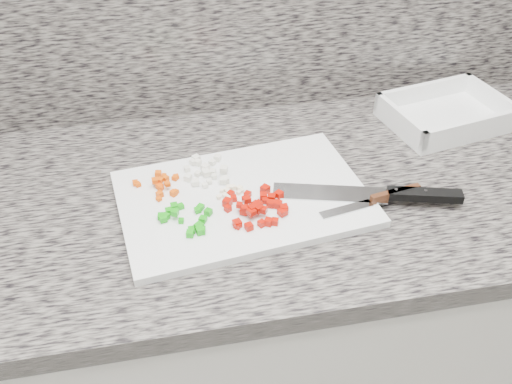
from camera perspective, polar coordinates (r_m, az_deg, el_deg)
cabinet at (r=1.43m, az=0.61°, el=-14.41°), size 3.92×0.62×0.86m
countertop at (r=1.10m, az=0.77°, el=-0.16°), size 3.96×0.64×0.04m
cutting_board at (r=1.05m, az=-1.28°, el=-0.64°), size 0.48×0.35×0.01m
carrot_pile at (r=1.07m, az=-9.48°, el=0.82°), size 0.09×0.09×0.02m
onion_pile at (r=1.10m, az=-4.93°, el=2.14°), size 0.09×0.10×0.02m
green_pepper_pile at (r=0.99m, az=-7.04°, el=-2.64°), size 0.10×0.09×0.02m
red_pepper_pile at (r=1.00m, az=0.14°, el=-1.49°), size 0.11×0.11×0.02m
garlic_pile at (r=1.05m, az=-2.55°, el=0.02°), size 0.05×0.04×0.01m
chef_knife at (r=1.07m, az=13.41°, el=-0.22°), size 0.34×0.13×0.02m
paring_knife at (r=1.05m, az=12.59°, el=-0.55°), size 0.20×0.05×0.02m
tray at (r=1.34m, az=18.45°, el=7.31°), size 0.29×0.23×0.05m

